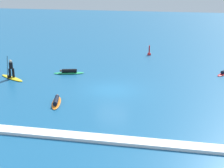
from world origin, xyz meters
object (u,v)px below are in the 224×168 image
(surfer_on_green_board, at_px, (69,72))
(surfer_on_yellow_board, at_px, (12,74))
(surfer_on_orange_board, at_px, (56,101))
(marker_buoy, at_px, (149,53))

(surfer_on_green_board, height_order, surfer_on_yellow_board, surfer_on_yellow_board)
(surfer_on_orange_board, relative_size, marker_buoy, 2.21)
(marker_buoy, bearing_deg, surfer_on_orange_board, -107.56)
(surfer_on_yellow_board, bearing_deg, surfer_on_orange_board, 170.91)
(surfer_on_green_board, distance_m, surfer_on_orange_board, 7.67)
(surfer_on_green_board, height_order, marker_buoy, marker_buoy)
(surfer_on_yellow_board, xyz_separation_m, marker_buoy, (11.29, 11.54, -0.22))
(surfer_on_green_board, distance_m, surfer_on_yellow_board, 5.20)
(surfer_on_green_board, height_order, surfer_on_orange_board, surfer_on_green_board)
(surfer_on_orange_board, bearing_deg, surfer_on_green_board, -2.95)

